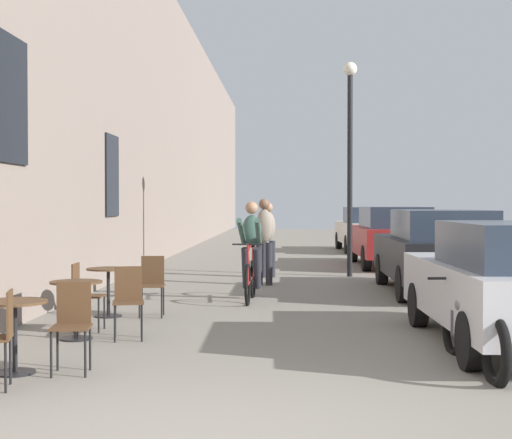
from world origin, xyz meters
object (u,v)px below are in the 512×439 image
pedestrian_near (264,236)px  parked_car_second (437,250)px  cafe_chair_far_toward_street (152,281)px  cafe_chair_mid_toward_wall (83,292)px  street_lamp (350,141)px  cafe_table_far (108,281)px  parked_car_fourth (367,228)px  cafe_chair_mid_toward_street (128,297)px  cafe_table_mid (76,297)px  parked_motorcycle (473,328)px  cyclist_on_bicycle (251,253)px  parked_car_nearest (510,282)px  parked_car_third (392,236)px  cafe_table_near (15,321)px  pedestrian_mid (268,235)px  cafe_chair_near_toward_street (72,320)px

pedestrian_near → parked_car_second: pedestrian_near is taller
cafe_chair_far_toward_street → pedestrian_near: pedestrian_near is taller
cafe_chair_mid_toward_wall → street_lamp: (4.10, 7.58, 2.59)m
cafe_table_far → cafe_chair_far_toward_street: bearing=6.8°
cafe_chair_far_toward_street → parked_car_fourth: parked_car_fourth is taller
cafe_chair_mid_toward_street → cafe_chair_far_toward_street: same height
pedestrian_near → street_lamp: street_lamp is taller
cafe_table_mid → parked_motorcycle: bearing=-17.5°
cyclist_on_bicycle → pedestrian_near: size_ratio=0.99×
cyclist_on_bicycle → parked_car_second: 3.58m
parked_car_nearest → parked_car_third: parked_car_third is taller
cafe_table_far → pedestrian_near: 4.94m
pedestrian_near → parked_car_second: size_ratio=0.40×
cafe_table_near → cafe_table_mid: same height
parked_car_second → parked_motorcycle: bearing=-97.9°
parked_car_nearest → parked_motorcycle: (-0.70, -1.12, -0.36)m
parked_car_fourth → cafe_table_near: bearing=-105.9°
cafe_chair_mid_toward_wall → parked_car_third: parked_car_third is taller
cafe_chair_far_toward_street → parked_motorcycle: bearing=-40.8°
cafe_chair_mid_toward_street → pedestrian_near: bearing=76.5°
pedestrian_near → parked_car_nearest: (3.07, -6.58, -0.24)m
parked_car_second → cyclist_on_bicycle: bearing=-162.4°
pedestrian_near → cyclist_on_bicycle: bearing=-93.6°
street_lamp → parked_car_second: 4.20m
cafe_chair_mid_toward_street → parked_car_second: (4.75, 4.88, 0.29)m
parked_car_second → pedestrian_mid: bearing=137.5°
cafe_table_near → cafe_chair_mid_toward_wall: size_ratio=0.81×
cafe_chair_far_toward_street → parked_car_fourth: 16.04m
pedestrian_near → parked_car_third: pedestrian_near is taller
pedestrian_mid → cafe_table_mid: bearing=-105.3°
pedestrian_mid → cafe_chair_far_toward_street: bearing=-104.8°
cafe_table_far → cafe_chair_far_toward_street: cafe_chair_far_toward_street is taller
cafe_chair_near_toward_street → cyclist_on_bicycle: bearing=75.2°
cafe_chair_near_toward_street → cafe_table_far: bearing=98.0°
cafe_table_mid → parked_car_third: bearing=63.9°
cafe_chair_near_toward_street → parked_motorcycle: (4.03, 0.39, -0.11)m
parked_motorcycle → cafe_chair_mid_toward_wall: bearing=156.0°
cafe_chair_mid_toward_street → pedestrian_mid: bearing=79.0°
parked_car_third → cyclist_on_bicycle: bearing=-115.6°
parked_car_nearest → parked_car_fourth: parked_car_fourth is taller
cafe_chair_near_toward_street → cafe_table_mid: (-0.47, 1.80, 0.00)m
cafe_chair_mid_toward_street → pedestrian_mid: 7.99m
cafe_table_far → pedestrian_mid: bearing=69.9°
cafe_chair_far_toward_street → cafe_table_mid: bearing=-106.9°
cafe_table_near → cafe_chair_mid_toward_street: cafe_chair_mid_toward_street is taller
pedestrian_near → parked_car_second: (3.26, -1.33, -0.19)m
cafe_table_mid → parked_car_nearest: parked_car_nearest is taller
cafe_chair_far_toward_street → street_lamp: size_ratio=0.18×
cafe_table_near → cyclist_on_bicycle: bearing=70.3°
cyclist_on_bicycle → parked_car_nearest: cyclist_on_bicycle is taller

